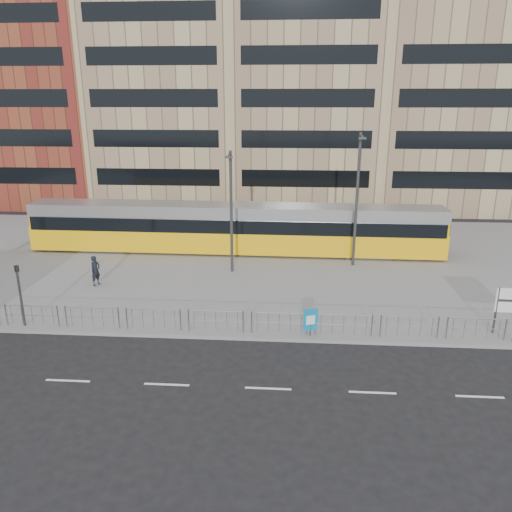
# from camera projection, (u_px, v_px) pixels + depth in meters

# --- Properties ---
(ground) EXTENTS (120.00, 120.00, 0.00)m
(ground) POSITION_uv_depth(u_px,v_px,m) (229.00, 340.00, 23.28)
(ground) COLOR black
(ground) RESTS_ON ground
(plaza) EXTENTS (64.00, 24.00, 0.15)m
(plaza) POSITION_uv_depth(u_px,v_px,m) (250.00, 259.00, 34.67)
(plaza) COLOR gray
(plaza) RESTS_ON ground
(kerb) EXTENTS (64.00, 0.25, 0.17)m
(kerb) POSITION_uv_depth(u_px,v_px,m) (230.00, 338.00, 23.30)
(kerb) COLOR gray
(kerb) RESTS_ON ground
(building_row) EXTENTS (70.40, 18.40, 31.20)m
(building_row) POSITION_uv_depth(u_px,v_px,m) (282.00, 77.00, 51.89)
(building_row) COLOR brown
(building_row) RESTS_ON ground
(pedestrian_barrier) EXTENTS (32.07, 0.07, 1.10)m
(pedestrian_barrier) POSITION_uv_depth(u_px,v_px,m) (273.00, 317.00, 23.32)
(pedestrian_barrier) COLOR gray
(pedestrian_barrier) RESTS_ON plaza
(road_markings) EXTENTS (62.00, 0.12, 0.01)m
(road_markings) POSITION_uv_depth(u_px,v_px,m) (242.00, 387.00, 19.40)
(road_markings) COLOR white
(road_markings) RESTS_ON ground
(tram) EXTENTS (29.35, 3.21, 3.45)m
(tram) POSITION_uv_depth(u_px,v_px,m) (234.00, 228.00, 35.70)
(tram) COLOR #F0B30D
(tram) RESTS_ON plaza
(ad_panel) EXTENTS (0.68, 0.29, 1.33)m
(ad_panel) POSITION_uv_depth(u_px,v_px,m) (311.00, 320.00, 23.12)
(ad_panel) COLOR #2D2D30
(ad_panel) RESTS_ON plaza
(pedestrian) EXTENTS (0.67, 0.78, 1.81)m
(pedestrian) POSITION_uv_depth(u_px,v_px,m) (96.00, 271.00, 29.41)
(pedestrian) COLOR black
(pedestrian) RESTS_ON plaza
(traffic_light_west) EXTENTS (0.19, 0.22, 3.10)m
(traffic_light_west) POSITION_uv_depth(u_px,v_px,m) (19.00, 288.00, 23.79)
(traffic_light_west) COLOR #2D2D30
(traffic_light_west) RESTS_ON plaza
(lamp_post_west) EXTENTS (0.45, 1.04, 7.64)m
(lamp_post_west) POSITION_uv_depth(u_px,v_px,m) (231.00, 207.00, 30.74)
(lamp_post_west) COLOR #2D2D30
(lamp_post_west) RESTS_ON plaza
(lamp_post_east) EXTENTS (0.45, 1.04, 8.62)m
(lamp_post_east) POSITION_uv_depth(u_px,v_px,m) (357.00, 196.00, 31.81)
(lamp_post_east) COLOR #2D2D30
(lamp_post_east) RESTS_ON plaza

